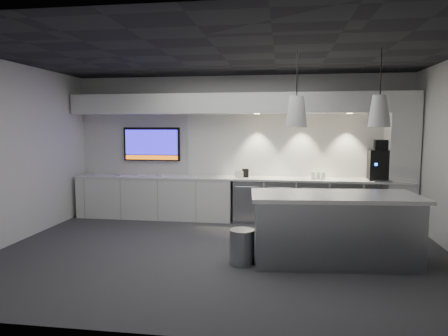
% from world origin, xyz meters
% --- Properties ---
extents(floor, '(7.00, 7.00, 0.00)m').
position_xyz_m(floor, '(0.00, 0.00, 0.00)').
color(floor, '#333336').
rests_on(floor, ground).
extents(ceiling, '(7.00, 7.00, 0.00)m').
position_xyz_m(ceiling, '(0.00, 0.00, 3.00)').
color(ceiling, black).
rests_on(ceiling, wall_back).
extents(wall_back, '(7.00, 0.00, 7.00)m').
position_xyz_m(wall_back, '(0.00, 2.50, 1.50)').
color(wall_back, silver).
rests_on(wall_back, floor).
extents(wall_front, '(7.00, 0.00, 7.00)m').
position_xyz_m(wall_front, '(0.00, -2.50, 1.50)').
color(wall_front, silver).
rests_on(wall_front, floor).
extents(wall_left, '(0.00, 7.00, 7.00)m').
position_xyz_m(wall_left, '(-3.50, 0.00, 1.50)').
color(wall_left, silver).
rests_on(wall_left, floor).
extents(back_counter, '(6.80, 0.65, 0.04)m').
position_xyz_m(back_counter, '(0.00, 2.17, 0.88)').
color(back_counter, silver).
rests_on(back_counter, left_base_cabinets).
extents(left_base_cabinets, '(3.30, 0.63, 0.86)m').
position_xyz_m(left_base_cabinets, '(-1.75, 2.17, 0.43)').
color(left_base_cabinets, white).
rests_on(left_base_cabinets, floor).
extents(fridge_unit_a, '(0.60, 0.61, 0.85)m').
position_xyz_m(fridge_unit_a, '(0.25, 2.17, 0.42)').
color(fridge_unit_a, gray).
rests_on(fridge_unit_a, floor).
extents(fridge_unit_b, '(0.60, 0.61, 0.85)m').
position_xyz_m(fridge_unit_b, '(0.88, 2.17, 0.42)').
color(fridge_unit_b, gray).
rests_on(fridge_unit_b, floor).
extents(fridge_unit_c, '(0.60, 0.61, 0.85)m').
position_xyz_m(fridge_unit_c, '(1.51, 2.17, 0.42)').
color(fridge_unit_c, gray).
rests_on(fridge_unit_c, floor).
extents(fridge_unit_d, '(0.60, 0.61, 0.85)m').
position_xyz_m(fridge_unit_d, '(2.14, 2.17, 0.42)').
color(fridge_unit_d, gray).
rests_on(fridge_unit_d, floor).
extents(backsplash, '(4.60, 0.03, 1.30)m').
position_xyz_m(backsplash, '(1.20, 2.48, 1.55)').
color(backsplash, white).
rests_on(backsplash, wall_back).
extents(soffit, '(6.90, 0.60, 0.40)m').
position_xyz_m(soffit, '(0.00, 2.20, 2.40)').
color(soffit, white).
rests_on(soffit, wall_back).
extents(column, '(0.55, 0.55, 2.60)m').
position_xyz_m(column, '(3.20, 2.20, 1.30)').
color(column, white).
rests_on(column, floor).
extents(wall_tv, '(1.25, 0.07, 0.72)m').
position_xyz_m(wall_tv, '(-1.90, 2.45, 1.56)').
color(wall_tv, black).
rests_on(wall_tv, wall_back).
extents(island, '(2.42, 1.20, 0.99)m').
position_xyz_m(island, '(1.66, -0.20, 0.50)').
color(island, gray).
rests_on(island, floor).
extents(bin, '(0.42, 0.42, 0.50)m').
position_xyz_m(bin, '(0.37, -0.45, 0.25)').
color(bin, gray).
rests_on(bin, floor).
extents(coffee_machine, '(0.46, 0.63, 0.78)m').
position_xyz_m(coffee_machine, '(2.81, 2.20, 1.22)').
color(coffee_machine, black).
rests_on(coffee_machine, back_counter).
extents(sign_black, '(0.14, 0.06, 0.18)m').
position_xyz_m(sign_black, '(0.17, 2.17, 0.99)').
color(sign_black, black).
rests_on(sign_black, back_counter).
extents(sign_white, '(0.18, 0.05, 0.14)m').
position_xyz_m(sign_white, '(0.05, 2.12, 0.97)').
color(sign_white, silver).
rests_on(sign_white, back_counter).
extents(cup_cluster, '(0.27, 0.17, 0.15)m').
position_xyz_m(cup_cluster, '(1.63, 2.13, 0.97)').
color(cup_cluster, white).
rests_on(cup_cluster, back_counter).
extents(tray_a, '(0.19, 0.19, 0.02)m').
position_xyz_m(tray_a, '(-3.01, 2.15, 0.91)').
color(tray_a, '#B4B4B4').
rests_on(tray_a, back_counter).
extents(tray_b, '(0.19, 0.19, 0.02)m').
position_xyz_m(tray_b, '(-2.55, 2.16, 0.91)').
color(tray_b, '#B4B4B4').
rests_on(tray_b, back_counter).
extents(tray_c, '(0.20, 0.20, 0.02)m').
position_xyz_m(tray_c, '(-2.05, 2.15, 0.91)').
color(tray_c, '#B4B4B4').
rests_on(tray_c, back_counter).
extents(tray_d, '(0.20, 0.20, 0.02)m').
position_xyz_m(tray_d, '(-1.61, 2.17, 0.91)').
color(tray_d, '#B4B4B4').
rests_on(tray_d, back_counter).
extents(pendant_left, '(0.30, 0.30, 1.13)m').
position_xyz_m(pendant_left, '(1.10, -0.20, 2.15)').
color(pendant_left, white).
rests_on(pendant_left, ceiling).
extents(pendant_right, '(0.30, 0.30, 1.13)m').
position_xyz_m(pendant_right, '(2.21, -0.20, 2.15)').
color(pendant_right, white).
rests_on(pendant_right, ceiling).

